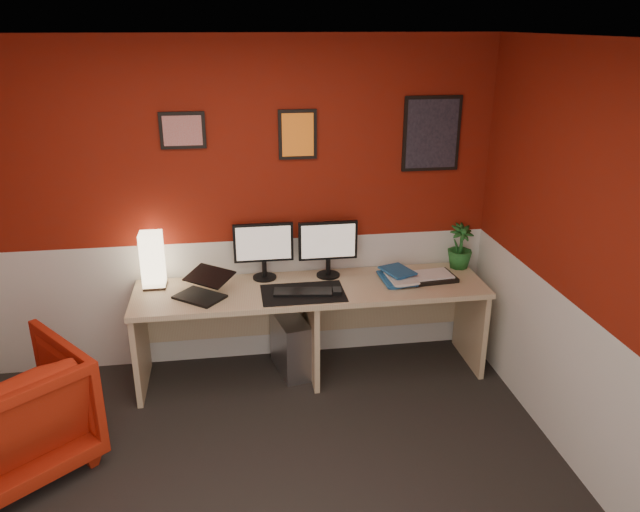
{
  "coord_description": "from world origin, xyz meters",
  "views": [
    {
      "loc": [
        0.01,
        -2.73,
        2.58
      ],
      "look_at": [
        0.6,
        1.21,
        1.05
      ],
      "focal_mm": 34.54,
      "sensor_mm": 36.0,
      "label": 1
    }
  ],
  "objects_px": {
    "potted_plant": "(460,246)",
    "pc_tower": "(291,345)",
    "desk": "(312,331)",
    "laptop": "(199,284)",
    "armchair": "(8,414)",
    "monitor_right": "(328,241)",
    "shoji_lamp": "(153,262)",
    "zen_tray": "(431,277)",
    "monitor_left": "(263,243)"
  },
  "relations": [
    {
      "from": "shoji_lamp",
      "to": "monitor_right",
      "type": "height_order",
      "value": "monitor_right"
    },
    {
      "from": "desk",
      "to": "armchair",
      "type": "relative_size",
      "value": 3.11
    },
    {
      "from": "laptop",
      "to": "armchair",
      "type": "xyz_separation_m",
      "value": [
        -1.13,
        -0.73,
        -0.46
      ]
    },
    {
      "from": "monitor_right",
      "to": "armchair",
      "type": "xyz_separation_m",
      "value": [
        -2.1,
        -0.99,
        -0.64
      ]
    },
    {
      "from": "laptop",
      "to": "pc_tower",
      "type": "bearing_deg",
      "value": 51.07
    },
    {
      "from": "laptop",
      "to": "monitor_right",
      "type": "xyz_separation_m",
      "value": [
        0.97,
        0.26,
        0.18
      ]
    },
    {
      "from": "desk",
      "to": "laptop",
      "type": "distance_m",
      "value": 0.94
    },
    {
      "from": "laptop",
      "to": "monitor_right",
      "type": "distance_m",
      "value": 1.02
    },
    {
      "from": "monitor_right",
      "to": "potted_plant",
      "type": "relative_size",
      "value": 1.64
    },
    {
      "from": "monitor_left",
      "to": "armchair",
      "type": "xyz_separation_m",
      "value": [
        -1.61,
        -1.02,
        -0.64
      ]
    },
    {
      "from": "laptop",
      "to": "monitor_right",
      "type": "height_order",
      "value": "monitor_right"
    },
    {
      "from": "desk",
      "to": "zen_tray",
      "type": "height_order",
      "value": "zen_tray"
    },
    {
      "from": "desk",
      "to": "potted_plant",
      "type": "xyz_separation_m",
      "value": [
        1.22,
        0.21,
        0.54
      ]
    },
    {
      "from": "monitor_right",
      "to": "pc_tower",
      "type": "xyz_separation_m",
      "value": [
        -0.31,
        -0.13,
        -0.8
      ]
    },
    {
      "from": "monitor_left",
      "to": "potted_plant",
      "type": "bearing_deg",
      "value": -0.14
    },
    {
      "from": "desk",
      "to": "monitor_right",
      "type": "relative_size",
      "value": 4.48
    },
    {
      "from": "shoji_lamp",
      "to": "pc_tower",
      "type": "distance_m",
      "value": 1.22
    },
    {
      "from": "zen_tray",
      "to": "monitor_left",
      "type": "bearing_deg",
      "value": 170.89
    },
    {
      "from": "potted_plant",
      "to": "armchair",
      "type": "height_order",
      "value": "potted_plant"
    },
    {
      "from": "zen_tray",
      "to": "pc_tower",
      "type": "height_order",
      "value": "zen_tray"
    },
    {
      "from": "potted_plant",
      "to": "pc_tower",
      "type": "bearing_deg",
      "value": -173.65
    },
    {
      "from": "laptop",
      "to": "monitor_left",
      "type": "bearing_deg",
      "value": 70.67
    },
    {
      "from": "pc_tower",
      "to": "armchair",
      "type": "relative_size",
      "value": 0.54
    },
    {
      "from": "armchair",
      "to": "zen_tray",
      "type": "bearing_deg",
      "value": 157.08
    },
    {
      "from": "desk",
      "to": "monitor_right",
      "type": "xyz_separation_m",
      "value": [
        0.16,
        0.19,
        0.66
      ]
    },
    {
      "from": "desk",
      "to": "laptop",
      "type": "relative_size",
      "value": 7.88
    },
    {
      "from": "shoji_lamp",
      "to": "zen_tray",
      "type": "distance_m",
      "value": 2.09
    },
    {
      "from": "monitor_left",
      "to": "monitor_right",
      "type": "height_order",
      "value": "same"
    },
    {
      "from": "shoji_lamp",
      "to": "zen_tray",
      "type": "xyz_separation_m",
      "value": [
        2.07,
        -0.16,
        -0.18
      ]
    },
    {
      "from": "desk",
      "to": "armchair",
      "type": "distance_m",
      "value": 2.1
    },
    {
      "from": "laptop",
      "to": "armchair",
      "type": "distance_m",
      "value": 1.42
    },
    {
      "from": "desk",
      "to": "monitor_left",
      "type": "height_order",
      "value": "monitor_left"
    },
    {
      "from": "laptop",
      "to": "shoji_lamp",
      "type": "bearing_deg",
      "value": -177.68
    },
    {
      "from": "laptop",
      "to": "pc_tower",
      "type": "xyz_separation_m",
      "value": [
        0.66,
        0.14,
        -0.61
      ]
    },
    {
      "from": "pc_tower",
      "to": "armchair",
      "type": "height_order",
      "value": "armchair"
    },
    {
      "from": "laptop",
      "to": "potted_plant",
      "type": "height_order",
      "value": "potted_plant"
    },
    {
      "from": "potted_plant",
      "to": "armchair",
      "type": "distance_m",
      "value": 3.36
    },
    {
      "from": "potted_plant",
      "to": "laptop",
      "type": "bearing_deg",
      "value": -171.92
    },
    {
      "from": "laptop",
      "to": "zen_tray",
      "type": "relative_size",
      "value": 0.94
    },
    {
      "from": "monitor_right",
      "to": "pc_tower",
      "type": "relative_size",
      "value": 1.29
    },
    {
      "from": "zen_tray",
      "to": "laptop",
      "type": "bearing_deg",
      "value": -177.02
    },
    {
      "from": "potted_plant",
      "to": "shoji_lamp",
      "type": "bearing_deg",
      "value": -179.12
    },
    {
      "from": "monitor_left",
      "to": "pc_tower",
      "type": "bearing_deg",
      "value": -41.93
    },
    {
      "from": "monitor_left",
      "to": "armchair",
      "type": "relative_size",
      "value": 0.69
    },
    {
      "from": "potted_plant",
      "to": "armchair",
      "type": "bearing_deg",
      "value": -162.13
    },
    {
      "from": "desk",
      "to": "armchair",
      "type": "height_order",
      "value": "armchair"
    },
    {
      "from": "potted_plant",
      "to": "pc_tower",
      "type": "xyz_separation_m",
      "value": [
        -1.37,
        -0.15,
        -0.68
      ]
    },
    {
      "from": "shoji_lamp",
      "to": "armchair",
      "type": "bearing_deg",
      "value": -129.08
    },
    {
      "from": "desk",
      "to": "monitor_left",
      "type": "distance_m",
      "value": 0.77
    },
    {
      "from": "monitor_left",
      "to": "laptop",
      "type": "bearing_deg",
      "value": -148.73
    }
  ]
}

